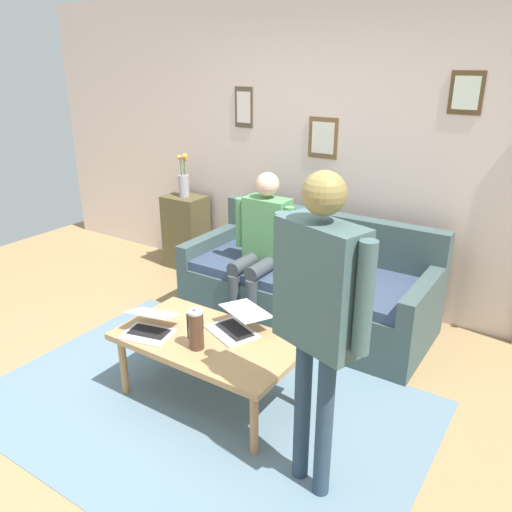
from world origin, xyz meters
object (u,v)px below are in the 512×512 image
at_px(laptop_left, 149,327).
at_px(side_shelf, 186,232).
at_px(couch, 308,287).
at_px(french_press, 196,329).
at_px(person_standing, 319,301).
at_px(flower_vase, 184,182).
at_px(laptop_center, 237,324).
at_px(person_seated, 262,241).
at_px(coffee_table, 208,344).

bearing_deg(laptop_left, side_shelf, -55.20).
distance_m(couch, laptop_left, 1.56).
relative_size(french_press, person_standing, 0.17).
bearing_deg(couch, flower_vase, -12.32).
xyz_separation_m(laptop_left, laptop_center, (-0.46, -0.33, 0.00)).
height_order(side_shelf, flower_vase, flower_vase).
height_order(laptop_center, french_press, french_press).
height_order(person_standing, person_seated, person_standing).
xyz_separation_m(french_press, side_shelf, (1.66, -1.84, -0.20)).
distance_m(french_press, person_seated, 1.29).
distance_m(flower_vase, person_standing, 3.22).
distance_m(couch, flower_vase, 1.81).
height_order(couch, side_shelf, couch).
xyz_separation_m(couch, french_press, (-0.00, 1.47, 0.29)).
bearing_deg(coffee_table, flower_vase, -45.96).
bearing_deg(flower_vase, person_standing, 142.05).
bearing_deg(person_seated, side_shelf, -23.85).
bearing_deg(laptop_left, flower_vase, -55.21).
height_order(side_shelf, person_standing, person_standing).
bearing_deg(side_shelf, laptop_left, 124.80).
bearing_deg(laptop_left, person_seated, -91.96).
xyz_separation_m(side_shelf, flower_vase, (-0.00, 0.00, 0.54)).
bearing_deg(person_standing, laptop_left, -5.52).
xyz_separation_m(coffee_table, person_seated, (0.31, -1.11, 0.31)).
bearing_deg(person_standing, person_seated, -49.12).
distance_m(couch, side_shelf, 1.71).
relative_size(couch, laptop_left, 5.65).
relative_size(laptop_center, person_seated, 0.34).
distance_m(laptop_center, flower_vase, 2.36).
relative_size(coffee_table, side_shelf, 1.51).
relative_size(laptop_left, french_press, 1.29).
relative_size(coffee_table, person_standing, 0.70).
distance_m(couch, french_press, 1.50).
distance_m(coffee_table, french_press, 0.22).
xyz_separation_m(couch, coffee_table, (0.01, 1.34, 0.11)).
relative_size(flower_vase, person_standing, 0.26).
xyz_separation_m(person_standing, person_seated, (1.20, -1.39, -0.35)).
height_order(couch, french_press, couch).
bearing_deg(person_seated, laptop_left, 88.04).
xyz_separation_m(french_press, person_standing, (-0.88, 0.15, 0.49)).
height_order(coffee_table, side_shelf, side_shelf).
height_order(laptop_left, flower_vase, flower_vase).
distance_m(french_press, flower_vase, 2.50).
relative_size(laptop_left, person_standing, 0.22).
relative_size(coffee_table, person_seated, 0.92).
xyz_separation_m(laptop_center, flower_vase, (1.75, -1.53, 0.42)).
bearing_deg(person_seated, person_standing, 130.88).
relative_size(side_shelf, person_standing, 0.46).
bearing_deg(french_press, coffee_table, -83.15).
relative_size(couch, laptop_center, 4.71).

